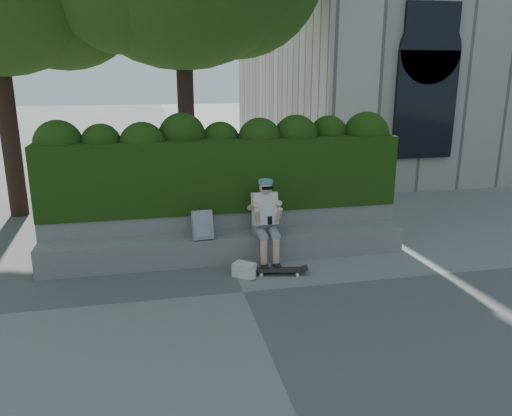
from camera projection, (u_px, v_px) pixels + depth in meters
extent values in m
plane|color=slate|center=(243.00, 292.00, 7.11)|extent=(80.00, 80.00, 0.00)
cube|color=gray|center=(229.00, 248.00, 8.23)|extent=(6.00, 0.45, 0.45)
cube|color=gray|center=(225.00, 230.00, 8.63)|extent=(6.00, 0.50, 0.75)
cube|color=black|center=(222.00, 172.00, 8.58)|extent=(6.00, 1.00, 1.20)
cylinder|color=black|center=(187.00, 131.00, 11.20)|extent=(0.36, 0.36, 3.43)
cylinder|color=black|center=(11.00, 144.00, 10.48)|extent=(0.37, 0.37, 3.11)
cube|color=gray|center=(264.00, 227.00, 8.20)|extent=(0.36, 0.26, 0.22)
cube|color=silver|center=(265.00, 208.00, 8.04)|extent=(0.40, 0.32, 0.55)
sphere|color=tan|center=(266.00, 188.00, 7.88)|extent=(0.21, 0.21, 0.21)
cylinder|color=teal|center=(266.00, 182.00, 7.88)|extent=(0.23, 0.23, 0.06)
cube|color=black|center=(270.00, 220.00, 7.74)|extent=(0.07, 0.02, 0.13)
cylinder|color=tan|center=(264.00, 255.00, 7.85)|extent=(0.11, 0.11, 0.47)
cylinder|color=tan|center=(276.00, 254.00, 7.89)|extent=(0.11, 0.11, 0.47)
cube|color=black|center=(264.00, 268.00, 7.85)|extent=(0.10, 0.26, 0.10)
cube|color=black|center=(277.00, 267.00, 7.89)|extent=(0.10, 0.26, 0.10)
cube|color=black|center=(279.00, 270.00, 7.71)|extent=(0.81, 0.35, 0.02)
cylinder|color=silver|center=(261.00, 275.00, 7.64)|extent=(0.06, 0.04, 0.06)
cylinder|color=silver|center=(261.00, 271.00, 7.80)|extent=(0.06, 0.04, 0.06)
cylinder|color=silver|center=(297.00, 275.00, 7.64)|extent=(0.06, 0.04, 0.06)
cylinder|color=silver|center=(296.00, 270.00, 7.80)|extent=(0.06, 0.04, 0.06)
cube|color=#B5B5BA|center=(202.00, 225.00, 7.92)|extent=(0.33, 0.20, 0.46)
cube|color=silver|center=(244.00, 270.00, 7.64)|extent=(0.39, 0.37, 0.20)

